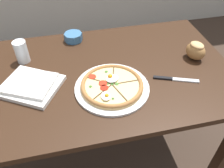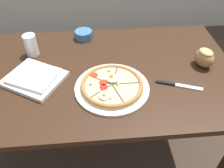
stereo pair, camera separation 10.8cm
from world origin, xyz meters
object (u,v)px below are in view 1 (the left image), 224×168
bread_piece_far (196,51)px  water_glass (22,53)px  ramekin_bowl (73,37)px  dining_table (86,87)px  pizza (112,86)px  knife_main (175,79)px  napkin_folded (31,85)px

bread_piece_far → water_glass: 0.91m
ramekin_bowl → dining_table: bearing=-86.8°
pizza → knife_main: bearing=-1.4°
ramekin_bowl → knife_main: size_ratio=0.51×
bread_piece_far → dining_table: bearing=179.8°
bread_piece_far → knife_main: (-0.17, -0.14, -0.05)m
knife_main → water_glass: water_glass is taller
dining_table → pizza: size_ratio=4.37×
pizza → ramekin_bowl: bearing=105.9°
bread_piece_far → pizza: bearing=-164.8°
ramekin_bowl → water_glass: water_glass is taller
ramekin_bowl → pizza: bearing=-74.1°
pizza → napkin_folded: bearing=165.8°
pizza → water_glass: bearing=142.5°
ramekin_bowl → bread_piece_far: 0.69m
water_glass → pizza: bearing=-37.5°
pizza → ramekin_bowl: pizza is taller
pizza → napkin_folded: (-0.37, 0.09, -0.00)m
pizza → ramekin_bowl: (-0.13, 0.45, 0.01)m
pizza → knife_main: 0.31m
dining_table → knife_main: size_ratio=7.18×
ramekin_bowl → knife_main: ramekin_bowl is taller
knife_main → water_glass: (-0.72, 0.32, 0.05)m
ramekin_bowl → bread_piece_far: bread_piece_far is taller
dining_table → knife_main: (0.42, -0.14, 0.10)m
ramekin_bowl → water_glass: 0.31m
napkin_folded → knife_main: size_ratio=1.58×
pizza → water_glass: water_glass is taller
dining_table → ramekin_bowl: 0.34m
dining_table → water_glass: (-0.30, 0.18, 0.14)m
dining_table → bread_piece_far: (0.59, -0.00, 0.14)m
napkin_folded → knife_main: bearing=-8.4°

